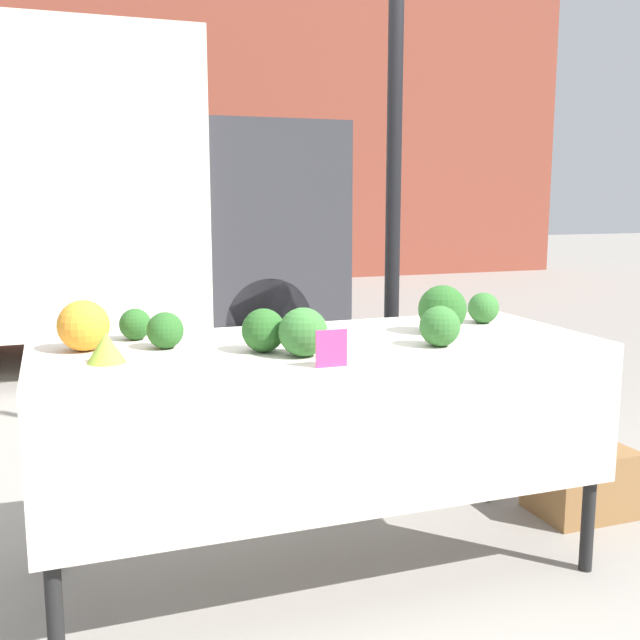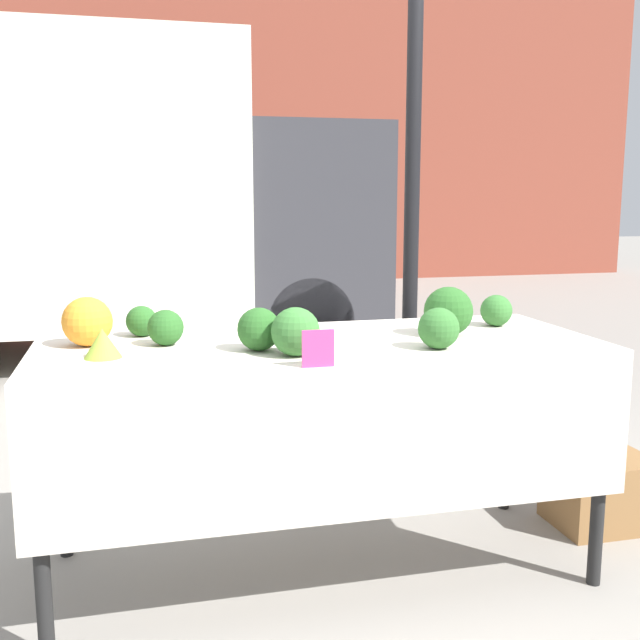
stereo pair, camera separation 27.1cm
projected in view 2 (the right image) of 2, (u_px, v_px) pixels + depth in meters
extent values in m
plane|color=gray|center=(320.00, 568.00, 2.88)|extent=(40.00, 40.00, 0.00)
cube|color=brown|center=(171.00, 106.00, 11.77)|extent=(16.00, 0.60, 5.60)
cylinder|color=black|center=(412.00, 213.00, 3.43)|extent=(0.07, 0.07, 2.68)
cube|color=silver|center=(55.00, 184.00, 6.42)|extent=(3.12, 1.98, 2.35)
cube|color=#333338|center=(302.00, 221.00, 6.99)|extent=(1.22, 1.82, 1.69)
cylinder|color=black|center=(309.00, 320.00, 6.33)|extent=(0.74, 0.22, 0.74)
cylinder|color=black|center=(275.00, 296.00, 7.86)|extent=(0.74, 0.22, 0.74)
cube|color=beige|center=(320.00, 346.00, 2.73)|extent=(2.03, 0.82, 0.03)
cube|color=beige|center=(350.00, 450.00, 2.39)|extent=(2.03, 0.01, 0.49)
cylinder|color=black|center=(39.00, 529.00, 2.25)|extent=(0.05, 0.05, 0.86)
cylinder|color=black|center=(600.00, 473.00, 2.70)|extent=(0.05, 0.05, 0.86)
cylinder|color=black|center=(61.00, 452.00, 2.92)|extent=(0.05, 0.05, 0.86)
cylinder|color=black|center=(507.00, 417.00, 3.37)|extent=(0.05, 0.05, 0.86)
sphere|color=orange|center=(87.00, 322.00, 2.64)|extent=(0.18, 0.18, 0.18)
cone|color=#93B238|center=(103.00, 343.00, 2.45)|extent=(0.12, 0.12, 0.10)
sphere|color=#285B23|center=(166.00, 328.00, 2.65)|extent=(0.13, 0.13, 0.13)
sphere|color=#285B23|center=(448.00, 311.00, 2.83)|extent=(0.19, 0.19, 0.19)
sphere|color=#336B2D|center=(496.00, 311.00, 3.04)|extent=(0.13, 0.13, 0.13)
sphere|color=#285B23|center=(142.00, 321.00, 2.82)|extent=(0.12, 0.12, 0.12)
sphere|color=#387533|center=(296.00, 332.00, 2.47)|extent=(0.16, 0.16, 0.16)
sphere|color=#336B2D|center=(439.00, 328.00, 2.59)|extent=(0.14, 0.14, 0.14)
sphere|color=#285B23|center=(259.00, 329.00, 2.56)|extent=(0.15, 0.15, 0.15)
cube|color=#E53D84|center=(318.00, 349.00, 2.32)|extent=(0.10, 0.01, 0.12)
cube|color=olive|center=(601.00, 491.00, 3.24)|extent=(0.42, 0.33, 0.30)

